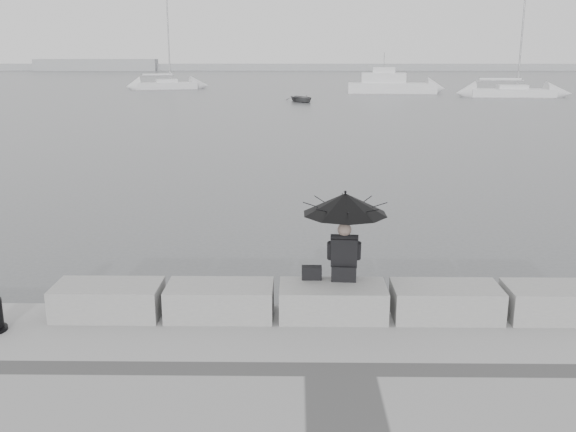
{
  "coord_description": "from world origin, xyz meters",
  "views": [
    {
      "loc": [
        -0.56,
        -9.5,
        4.39
      ],
      "look_at": [
        -0.72,
        3.0,
        1.19
      ],
      "focal_mm": 40.0,
      "sensor_mm": 36.0,
      "label": 1
    }
  ],
  "objects_px": {
    "seated_person": "(345,214)",
    "dinghy": "(302,99)",
    "motor_cruiser": "(392,85)",
    "sailboat_right": "(512,92)",
    "sailboat_left": "(167,85)"
  },
  "relations": [
    {
      "from": "seated_person",
      "to": "sailboat_left",
      "type": "height_order",
      "value": "sailboat_left"
    },
    {
      "from": "motor_cruiser",
      "to": "sailboat_right",
      "type": "bearing_deg",
      "value": -23.83
    },
    {
      "from": "sailboat_left",
      "to": "motor_cruiser",
      "type": "distance_m",
      "value": 27.76
    },
    {
      "from": "sailboat_right",
      "to": "dinghy",
      "type": "bearing_deg",
      "value": -157.97
    },
    {
      "from": "sailboat_right",
      "to": "sailboat_left",
      "type": "bearing_deg",
      "value": 163.42
    },
    {
      "from": "sailboat_right",
      "to": "motor_cruiser",
      "type": "relative_size",
      "value": 1.31
    },
    {
      "from": "seated_person",
      "to": "sailboat_right",
      "type": "bearing_deg",
      "value": 74.43
    },
    {
      "from": "motor_cruiser",
      "to": "dinghy",
      "type": "xyz_separation_m",
      "value": [
        -10.1,
        -13.23,
        -0.6
      ]
    },
    {
      "from": "sailboat_right",
      "to": "dinghy",
      "type": "xyz_separation_m",
      "value": [
        -21.39,
        -7.1,
        -0.22
      ]
    },
    {
      "from": "seated_person",
      "to": "sailboat_right",
      "type": "height_order",
      "value": "sailboat_right"
    },
    {
      "from": "seated_person",
      "to": "dinghy",
      "type": "height_order",
      "value": "seated_person"
    },
    {
      "from": "motor_cruiser",
      "to": "dinghy",
      "type": "distance_m",
      "value": 16.66
    },
    {
      "from": "sailboat_left",
      "to": "dinghy",
      "type": "bearing_deg",
      "value": -70.18
    },
    {
      "from": "seated_person",
      "to": "dinghy",
      "type": "xyz_separation_m",
      "value": [
        -0.23,
        50.0,
        -1.73
      ]
    },
    {
      "from": "motor_cruiser",
      "to": "dinghy",
      "type": "relative_size",
      "value": 2.8
    }
  ]
}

